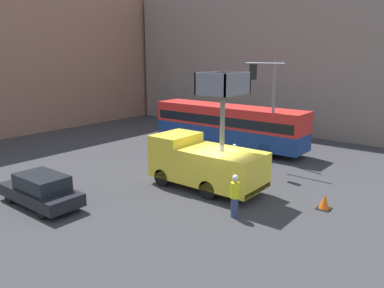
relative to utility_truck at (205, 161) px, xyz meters
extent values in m
plane|color=#333335|center=(-0.26, -1.09, -1.50)|extent=(120.00, 120.00, 0.00)
cube|color=gray|center=(20.53, 5.87, 4.95)|extent=(10.00, 28.00, 12.89)
cube|color=yellow|center=(0.00, 1.99, 0.05)|extent=(2.59, 1.81, 2.24)
cube|color=yellow|center=(0.00, -1.04, -0.19)|extent=(2.59, 4.23, 1.76)
cube|color=red|center=(0.00, -3.10, -0.93)|extent=(2.54, 0.10, 0.24)
cylinder|color=black|center=(-1.14, 1.99, -1.03)|extent=(0.30, 0.94, 0.94)
cylinder|color=black|center=(1.14, 1.99, -1.03)|extent=(0.30, 0.94, 0.94)
cylinder|color=black|center=(-1.14, -1.04, -1.03)|extent=(0.30, 0.94, 0.94)
cylinder|color=black|center=(1.14, -1.04, -1.03)|extent=(0.30, 0.94, 0.94)
cylinder|color=slate|center=(0.00, -1.04, 2.05)|extent=(0.24, 0.24, 2.73)
cube|color=brown|center=(0.00, -1.04, 3.47)|extent=(2.27, 1.74, 0.10)
cube|color=slate|center=(-1.10, -1.04, 4.04)|extent=(0.08, 1.74, 1.05)
cube|color=slate|center=(1.10, -1.04, 4.04)|extent=(0.08, 1.74, 1.05)
cube|color=slate|center=(0.00, -0.21, 4.04)|extent=(2.27, 0.08, 1.05)
cube|color=slate|center=(0.00, -1.86, 4.04)|extent=(2.27, 0.08, 1.05)
cube|color=navy|center=(8.29, 3.99, -0.44)|extent=(2.49, 12.06, 1.23)
cube|color=red|center=(8.29, 3.99, 0.93)|extent=(2.49, 12.06, 1.50)
cube|color=black|center=(8.29, 3.99, 0.70)|extent=(2.51, 11.57, 0.66)
cylinder|color=black|center=(7.19, 7.73, -0.97)|extent=(0.30, 1.05, 1.05)
cylinder|color=black|center=(9.38, 7.73, -0.97)|extent=(0.30, 1.05, 1.05)
cylinder|color=black|center=(7.19, 0.26, -0.97)|extent=(0.30, 1.05, 1.05)
cylinder|color=black|center=(9.38, 0.26, -0.97)|extent=(0.30, 1.05, 1.05)
cylinder|color=slate|center=(7.19, -0.19, 1.83)|extent=(0.18, 0.18, 6.65)
cylinder|color=slate|center=(5.85, -0.15, 4.85)|extent=(0.21, 2.68, 0.13)
cube|color=black|center=(4.51, -0.11, 4.40)|extent=(0.33, 0.33, 0.90)
sphere|color=red|center=(4.51, -0.11, 4.65)|extent=(0.20, 0.20, 0.20)
cylinder|color=navy|center=(-2.14, -3.17, -1.06)|extent=(0.32, 0.32, 0.88)
cylinder|color=yellow|center=(-2.14, -3.17, -0.28)|extent=(0.38, 0.38, 0.69)
sphere|color=tan|center=(-2.14, -3.17, 0.19)|extent=(0.24, 0.24, 0.24)
sphere|color=white|center=(-2.14, -3.17, 0.30)|extent=(0.25, 0.25, 0.25)
cylinder|color=navy|center=(3.15, 0.18, -1.09)|extent=(0.32, 0.32, 0.81)
cylinder|color=yellow|center=(3.15, 0.18, -0.37)|extent=(0.38, 0.38, 0.64)
sphere|color=tan|center=(3.15, 0.18, 0.06)|extent=(0.22, 0.22, 0.22)
sphere|color=white|center=(3.15, 0.18, 0.16)|extent=(0.23, 0.23, 0.23)
cube|color=black|center=(1.15, -5.93, -1.48)|extent=(0.62, 0.62, 0.03)
cone|color=#F25B0F|center=(1.15, -5.93, -1.15)|extent=(0.49, 0.49, 0.70)
cube|color=black|center=(-6.65, 4.62, -0.94)|extent=(1.79, 4.55, 0.57)
cube|color=black|center=(-6.65, 4.39, -0.31)|extent=(1.58, 2.50, 0.69)
cylinder|color=black|center=(-7.43, 6.03, -1.18)|extent=(0.22, 0.64, 0.64)
cylinder|color=black|center=(-5.88, 6.03, -1.18)|extent=(0.22, 0.64, 0.64)
cylinder|color=black|center=(-7.43, 3.21, -1.18)|extent=(0.22, 0.64, 0.64)
cylinder|color=black|center=(-5.88, 3.21, -1.18)|extent=(0.22, 0.64, 0.64)
camera|label=1|loc=(-15.12, -11.11, 5.37)|focal=35.00mm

